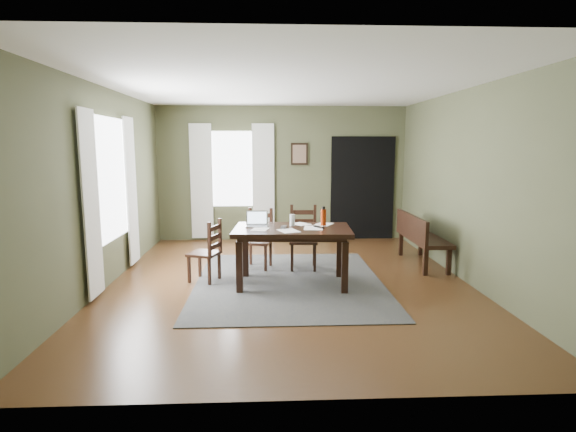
{
  "coord_description": "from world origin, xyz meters",
  "views": [
    {
      "loc": [
        -0.29,
        -6.13,
        1.9
      ],
      "look_at": [
        0.0,
        0.3,
        0.9
      ],
      "focal_mm": 28.0,
      "sensor_mm": 36.0,
      "label": 1
    }
  ],
  "objects_px": {
    "chair_back_right": "(303,238)",
    "water_bottle": "(323,217)",
    "bench": "(419,235)",
    "dining_table": "(292,235)",
    "chair_end": "(207,252)",
    "laptop": "(257,222)",
    "chair_back_left": "(259,239)"
  },
  "relations": [
    {
      "from": "chair_back_left",
      "to": "chair_end",
      "type": "bearing_deg",
      "value": -120.9
    },
    {
      "from": "chair_back_left",
      "to": "laptop",
      "type": "relative_size",
      "value": 3.03
    },
    {
      "from": "chair_end",
      "to": "water_bottle",
      "type": "xyz_separation_m",
      "value": [
        1.63,
        -0.02,
        0.49
      ]
    },
    {
      "from": "water_bottle",
      "to": "dining_table",
      "type": "bearing_deg",
      "value": -160.09
    },
    {
      "from": "dining_table",
      "to": "water_bottle",
      "type": "height_order",
      "value": "water_bottle"
    },
    {
      "from": "dining_table",
      "to": "bench",
      "type": "bearing_deg",
      "value": 28.7
    },
    {
      "from": "dining_table",
      "to": "bench",
      "type": "distance_m",
      "value": 2.34
    },
    {
      "from": "bench",
      "to": "dining_table",
      "type": "bearing_deg",
      "value": 115.16
    },
    {
      "from": "chair_back_left",
      "to": "chair_back_right",
      "type": "distance_m",
      "value": 0.7
    },
    {
      "from": "dining_table",
      "to": "chair_back_right",
      "type": "bearing_deg",
      "value": 78.98
    },
    {
      "from": "dining_table",
      "to": "water_bottle",
      "type": "distance_m",
      "value": 0.52
    },
    {
      "from": "chair_back_right",
      "to": "water_bottle",
      "type": "bearing_deg",
      "value": -67.86
    },
    {
      "from": "chair_end",
      "to": "chair_back_right",
      "type": "distance_m",
      "value": 1.56
    },
    {
      "from": "chair_end",
      "to": "chair_back_left",
      "type": "height_order",
      "value": "chair_back_left"
    },
    {
      "from": "chair_end",
      "to": "laptop",
      "type": "distance_m",
      "value": 0.82
    },
    {
      "from": "chair_back_left",
      "to": "bench",
      "type": "bearing_deg",
      "value": 15.69
    },
    {
      "from": "chair_end",
      "to": "chair_back_left",
      "type": "distance_m",
      "value": 1.01
    },
    {
      "from": "chair_end",
      "to": "laptop",
      "type": "height_order",
      "value": "laptop"
    },
    {
      "from": "chair_end",
      "to": "bench",
      "type": "xyz_separation_m",
      "value": [
        3.3,
        0.8,
        0.06
      ]
    },
    {
      "from": "chair_end",
      "to": "chair_back_right",
      "type": "xyz_separation_m",
      "value": [
        1.41,
        0.66,
        0.05
      ]
    },
    {
      "from": "dining_table",
      "to": "chair_back_left",
      "type": "distance_m",
      "value": 1.05
    },
    {
      "from": "water_bottle",
      "to": "bench",
      "type": "bearing_deg",
      "value": 26.5
    },
    {
      "from": "chair_end",
      "to": "chair_back_left",
      "type": "bearing_deg",
      "value": 154.82
    },
    {
      "from": "dining_table",
      "to": "chair_back_right",
      "type": "height_order",
      "value": "chair_back_right"
    },
    {
      "from": "dining_table",
      "to": "chair_back_right",
      "type": "xyz_separation_m",
      "value": [
        0.22,
        0.84,
        -0.22
      ]
    },
    {
      "from": "chair_back_left",
      "to": "water_bottle",
      "type": "height_order",
      "value": "water_bottle"
    },
    {
      "from": "chair_back_left",
      "to": "chair_back_right",
      "type": "xyz_separation_m",
      "value": [
        0.7,
        -0.06,
        0.03
      ]
    },
    {
      "from": "dining_table",
      "to": "chair_back_left",
      "type": "bearing_deg",
      "value": 121.45
    },
    {
      "from": "chair_back_right",
      "to": "bench",
      "type": "distance_m",
      "value": 1.89
    },
    {
      "from": "water_bottle",
      "to": "chair_end",
      "type": "bearing_deg",
      "value": 179.13
    },
    {
      "from": "chair_end",
      "to": "bench",
      "type": "relative_size",
      "value": 0.61
    },
    {
      "from": "bench",
      "to": "laptop",
      "type": "relative_size",
      "value": 4.75
    }
  ]
}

